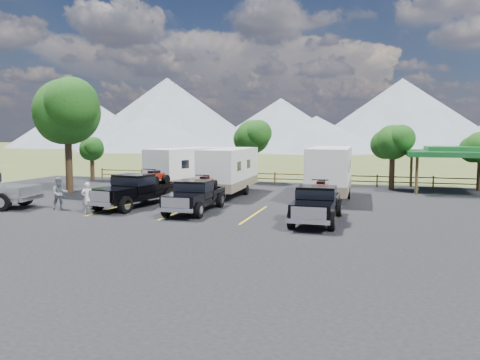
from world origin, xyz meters
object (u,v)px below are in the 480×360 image
(trailer_left, at_px, (187,168))
(trailer_center, at_px, (229,171))
(trailer_right, at_px, (330,172))
(person_b, at_px, (60,193))
(pavilion, at_px, (452,153))
(rig_right, at_px, (317,202))
(tree_big_nw, at_px, (67,112))
(rig_center, at_px, (196,195))
(person_a, at_px, (87,198))
(rig_left, at_px, (136,189))

(trailer_left, height_order, trailer_center, trailer_center)
(trailer_left, distance_m, trailer_right, 10.40)
(trailer_left, bearing_deg, person_b, -96.23)
(pavilion, xyz_separation_m, person_b, (-21.52, -14.31, -1.88))
(rig_right, bearing_deg, pavilion, 61.12)
(tree_big_nw, height_order, trailer_left, tree_big_nw)
(rig_center, xyz_separation_m, trailer_left, (-3.95, 8.31, 0.70))
(tree_big_nw, xyz_separation_m, rig_center, (11.32, -4.90, -4.67))
(trailer_center, height_order, person_a, trailer_center)
(pavilion, distance_m, person_a, 24.55)
(rig_right, height_order, trailer_center, trailer_center)
(rig_center, height_order, person_a, rig_center)
(trailer_right, bearing_deg, rig_center, -134.18)
(tree_big_nw, xyz_separation_m, rig_left, (7.50, -4.23, -4.58))
(tree_big_nw, height_order, trailer_center, tree_big_nw)
(rig_center, bearing_deg, person_a, -157.90)
(tree_big_nw, bearing_deg, rig_center, -23.42)
(rig_left, distance_m, trailer_center, 7.15)
(trailer_left, xyz_separation_m, trailer_right, (10.29, -1.51, 0.10))
(trailer_left, bearing_deg, trailer_right, 4.39)
(pavilion, distance_m, rig_left, 21.86)
(person_b, bearing_deg, rig_right, -42.23)
(rig_center, height_order, trailer_right, trailer_right)
(rig_left, distance_m, trailer_right, 11.89)
(trailer_right, relative_size, person_a, 5.72)
(person_a, bearing_deg, rig_right, 145.09)
(trailer_left, xyz_separation_m, person_a, (-1.10, -10.51, -0.78))
(rig_center, distance_m, trailer_left, 9.23)
(rig_right, height_order, trailer_right, trailer_right)
(pavilion, xyz_separation_m, trailer_left, (-18.18, -4.57, -1.16))
(rig_right, bearing_deg, trailer_center, 130.45)
(tree_big_nw, distance_m, person_a, 10.60)
(pavilion, xyz_separation_m, rig_center, (-14.23, -12.88, -1.86))
(tree_big_nw, relative_size, trailer_center, 0.88)
(trailer_left, relative_size, person_a, 5.41)
(rig_right, bearing_deg, tree_big_nw, 161.43)
(rig_center, bearing_deg, trailer_left, 113.99)
(trailer_left, bearing_deg, tree_big_nw, -142.48)
(trailer_left, relative_size, trailer_right, 0.95)
(rig_left, xyz_separation_m, rig_right, (10.30, -1.78, -0.08))
(person_a, bearing_deg, rig_center, 163.22)
(rig_left, bearing_deg, tree_big_nw, 160.83)
(tree_big_nw, relative_size, trailer_left, 0.89)
(rig_center, relative_size, person_b, 3.20)
(rig_left, distance_m, person_b, 4.06)
(person_a, height_order, person_b, person_b)
(trailer_right, distance_m, person_b, 15.95)
(trailer_center, height_order, person_b, trailer_center)
(trailer_right, bearing_deg, trailer_center, 178.36)
(rig_right, distance_m, trailer_right, 7.95)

